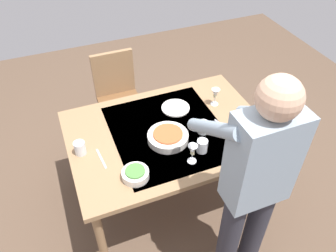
{
  "coord_description": "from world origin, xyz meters",
  "views": [
    {
      "loc": [
        0.69,
        1.74,
        2.47
      ],
      "look_at": [
        0.0,
        0.0,
        0.8
      ],
      "focal_mm": 35.93,
      "sensor_mm": 36.0,
      "label": 1
    }
  ],
  "objects_px": {
    "dining_table": "(168,138)",
    "person_server": "(253,183)",
    "serving_bowl_pasta": "(168,137)",
    "chair_near": "(118,93)",
    "side_bowl_salad": "(135,174)",
    "water_cup_near_right": "(202,146)",
    "water_cup_far_left": "(80,148)",
    "water_cup_near_left": "(203,127)",
    "wine_glass_right": "(215,94)",
    "wine_bottle": "(276,133)",
    "wine_glass_left": "(193,151)",
    "dinner_plate_near": "(176,108)"
  },
  "relations": [
    {
      "from": "wine_glass_left",
      "to": "side_bowl_salad",
      "type": "relative_size",
      "value": 0.84
    },
    {
      "from": "wine_glass_left",
      "to": "water_cup_near_right",
      "type": "height_order",
      "value": "wine_glass_left"
    },
    {
      "from": "wine_glass_right",
      "to": "side_bowl_salad",
      "type": "height_order",
      "value": "wine_glass_right"
    },
    {
      "from": "water_cup_near_right",
      "to": "serving_bowl_pasta",
      "type": "distance_m",
      "value": 0.27
    },
    {
      "from": "side_bowl_salad",
      "to": "wine_glass_left",
      "type": "bearing_deg",
      "value": 178.78
    },
    {
      "from": "water_cup_far_left",
      "to": "serving_bowl_pasta",
      "type": "distance_m",
      "value": 0.63
    },
    {
      "from": "wine_glass_right",
      "to": "chair_near",
      "type": "bearing_deg",
      "value": -49.77
    },
    {
      "from": "chair_near",
      "to": "person_server",
      "type": "bearing_deg",
      "value": 102.06
    },
    {
      "from": "wine_bottle",
      "to": "water_cup_near_left",
      "type": "xyz_separation_m",
      "value": [
        0.41,
        -0.3,
        -0.06
      ]
    },
    {
      "from": "person_server",
      "to": "serving_bowl_pasta",
      "type": "height_order",
      "value": "person_server"
    },
    {
      "from": "chair_near",
      "to": "side_bowl_salad",
      "type": "bearing_deg",
      "value": 80.94
    },
    {
      "from": "dining_table",
      "to": "wine_glass_right",
      "type": "xyz_separation_m",
      "value": [
        -0.48,
        -0.16,
        0.17
      ]
    },
    {
      "from": "water_cup_near_right",
      "to": "water_cup_far_left",
      "type": "distance_m",
      "value": 0.85
    },
    {
      "from": "wine_bottle",
      "to": "water_cup_near_left",
      "type": "height_order",
      "value": "wine_bottle"
    },
    {
      "from": "wine_bottle",
      "to": "water_cup_far_left",
      "type": "relative_size",
      "value": 2.98
    },
    {
      "from": "side_bowl_salad",
      "to": "water_cup_near_left",
      "type": "bearing_deg",
      "value": -159.12
    },
    {
      "from": "chair_near",
      "to": "wine_bottle",
      "type": "bearing_deg",
      "value": 121.51
    },
    {
      "from": "dining_table",
      "to": "serving_bowl_pasta",
      "type": "bearing_deg",
      "value": 67.97
    },
    {
      "from": "dining_table",
      "to": "wine_bottle",
      "type": "height_order",
      "value": "wine_bottle"
    },
    {
      "from": "chair_near",
      "to": "serving_bowl_pasta",
      "type": "bearing_deg",
      "value": 97.12
    },
    {
      "from": "water_cup_near_left",
      "to": "person_server",
      "type": "bearing_deg",
      "value": 87.08
    },
    {
      "from": "chair_near",
      "to": "serving_bowl_pasta",
      "type": "relative_size",
      "value": 3.03
    },
    {
      "from": "water_cup_far_left",
      "to": "side_bowl_salad",
      "type": "xyz_separation_m",
      "value": [
        -0.29,
        0.35,
        -0.02
      ]
    },
    {
      "from": "dining_table",
      "to": "side_bowl_salad",
      "type": "xyz_separation_m",
      "value": [
        0.36,
        0.34,
        0.1
      ]
    },
    {
      "from": "water_cup_near_left",
      "to": "serving_bowl_pasta",
      "type": "bearing_deg",
      "value": -3.78
    },
    {
      "from": "dining_table",
      "to": "wine_glass_left",
      "type": "distance_m",
      "value": 0.39
    },
    {
      "from": "water_cup_near_right",
      "to": "side_bowl_salad",
      "type": "distance_m",
      "value": 0.51
    },
    {
      "from": "wine_glass_left",
      "to": "water_cup_near_right",
      "type": "bearing_deg",
      "value": -148.9
    },
    {
      "from": "dining_table",
      "to": "person_server",
      "type": "height_order",
      "value": "person_server"
    },
    {
      "from": "person_server",
      "to": "serving_bowl_pasta",
      "type": "relative_size",
      "value": 5.63
    },
    {
      "from": "dining_table",
      "to": "serving_bowl_pasta",
      "type": "distance_m",
      "value": 0.14
    },
    {
      "from": "wine_glass_right",
      "to": "water_cup_near_right",
      "type": "relative_size",
      "value": 1.53
    },
    {
      "from": "chair_near",
      "to": "wine_glass_left",
      "type": "height_order",
      "value": "chair_near"
    },
    {
      "from": "water_cup_near_left",
      "to": "serving_bowl_pasta",
      "type": "xyz_separation_m",
      "value": [
        0.28,
        -0.02,
        -0.02
      ]
    },
    {
      "from": "wine_glass_left",
      "to": "water_cup_far_left",
      "type": "bearing_deg",
      "value": -27.52
    },
    {
      "from": "dining_table",
      "to": "wine_bottle",
      "type": "xyz_separation_m",
      "value": [
        -0.65,
        0.41,
        0.18
      ]
    },
    {
      "from": "water_cup_near_left",
      "to": "chair_near",
      "type": "bearing_deg",
      "value": -68.63
    },
    {
      "from": "dining_table",
      "to": "wine_bottle",
      "type": "relative_size",
      "value": 5.04
    },
    {
      "from": "chair_near",
      "to": "dinner_plate_near",
      "type": "distance_m",
      "value": 0.79
    },
    {
      "from": "water_cup_near_left",
      "to": "side_bowl_salad",
      "type": "relative_size",
      "value": 0.54
    },
    {
      "from": "person_server",
      "to": "water_cup_near_left",
      "type": "xyz_separation_m",
      "value": [
        -0.04,
        -0.69,
        -0.16
      ]
    },
    {
      "from": "dinner_plate_near",
      "to": "wine_bottle",
      "type": "bearing_deg",
      "value": 127.67
    },
    {
      "from": "water_cup_near_left",
      "to": "side_bowl_salad",
      "type": "bearing_deg",
      "value": 20.88
    },
    {
      "from": "chair_near",
      "to": "side_bowl_salad",
      "type": "distance_m",
      "value": 1.3
    },
    {
      "from": "side_bowl_salad",
      "to": "water_cup_far_left",
      "type": "bearing_deg",
      "value": -50.4
    },
    {
      "from": "wine_glass_left",
      "to": "side_bowl_salad",
      "type": "xyz_separation_m",
      "value": [
        0.4,
        -0.01,
        -0.07
      ]
    },
    {
      "from": "chair_near",
      "to": "serving_bowl_pasta",
      "type": "xyz_separation_m",
      "value": [
        -0.13,
        1.01,
        0.26
      ]
    },
    {
      "from": "dining_table",
      "to": "water_cup_near_right",
      "type": "relative_size",
      "value": 15.17
    },
    {
      "from": "water_cup_far_left",
      "to": "wine_bottle",
      "type": "bearing_deg",
      "value": 161.94
    },
    {
      "from": "dinner_plate_near",
      "to": "side_bowl_salad",
      "type": "bearing_deg",
      "value": 47.48
    }
  ]
}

